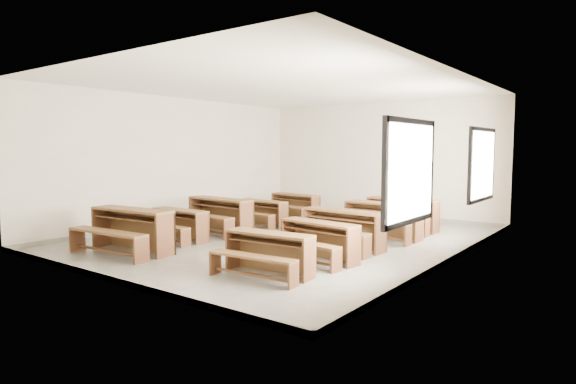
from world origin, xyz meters
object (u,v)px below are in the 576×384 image
Objects in this scene: desk_set_8 at (382,217)px; desk_set_6 at (317,238)px; desk_set_2 at (218,212)px; desk_set_3 at (261,211)px; desk_set_4 at (294,204)px; desk_set_1 at (178,222)px; desk_set_5 at (268,250)px; desk_set_0 at (130,227)px; desk_set_9 at (401,212)px; desk_set_7 at (342,226)px.

desk_set_6 is at bearing -86.84° from desk_set_8.
desk_set_2 is 3.68m from desk_set_8.
desk_set_3 is (0.18, 1.29, -0.09)m from desk_set_2.
desk_set_2 reaches higher than desk_set_4.
desk_set_1 is 4.03m from desk_set_4.
desk_set_6 is (0.10, 1.23, 0.01)m from desk_set_5.
desk_set_5 is at bearing -52.04° from desk_set_4.
desk_set_4 is 3.46m from desk_set_8.
desk_set_0 reaches higher than desk_set_5.
desk_set_9 reaches higher than desk_set_4.
desk_set_2 is 1.15× the size of desk_set_4.
desk_set_9 is at bearing 55.44° from desk_set_0.
desk_set_2 is 1.06× the size of desk_set_9.
desk_set_6 is 2.59m from desk_set_8.
desk_set_5 is (3.26, -1.04, 0.00)m from desk_set_1.
desk_set_5 is (3.07, 0.28, -0.09)m from desk_set_0.
desk_set_8 is (3.23, -1.24, 0.05)m from desk_set_4.
desk_set_0 is 1.30× the size of desk_set_3.
desk_set_0 reaches higher than desk_set_2.
desk_set_3 is (-0.02, 3.80, -0.10)m from desk_set_0.
desk_set_0 is at bearing -87.29° from desk_set_3.
desk_set_6 reaches higher than desk_set_3.
desk_set_2 is at bearing -138.80° from desk_set_9.
desk_set_3 is at bearing 126.71° from desk_set_5.
desk_set_2 is 3.52m from desk_set_6.
desk_set_2 is at bearing 90.21° from desk_set_0.
desk_set_9 reaches higher than desk_set_6.
desk_set_9 reaches higher than desk_set_1.
desk_set_9 is at bearing 98.69° from desk_set_6.
desk_set_2 is at bearing -95.54° from desk_set_3.
desk_set_5 is at bearing -16.00° from desk_set_1.
desk_set_6 is (3.19, -2.30, 0.02)m from desk_set_3.
desk_set_2 is (-0.20, 2.51, -0.01)m from desk_set_0.
desk_set_3 is 0.92× the size of desk_set_4.
desk_set_3 is 3.93m from desk_set_6.
desk_set_6 is at bearing 4.95° from desk_set_1.
desk_set_2 is 2.84m from desk_set_4.
desk_set_1 is 1.02× the size of desk_set_3.
desk_set_5 is 0.89× the size of desk_set_9.
desk_set_7 reaches higher than desk_set_6.
desk_set_0 reaches higher than desk_set_4.
desk_set_6 is 0.93× the size of desk_set_7.
desk_set_1 is 3.37m from desk_set_6.
desk_set_0 is 3.08m from desk_set_5.
desk_set_2 is 4.26m from desk_set_9.
desk_set_6 is 0.92× the size of desk_set_8.
desk_set_4 reaches higher than desk_set_1.
desk_set_3 is 3.25m from desk_set_7.
desk_set_5 is at bearing -46.41° from desk_set_3.
desk_set_3 is 1.54m from desk_set_4.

